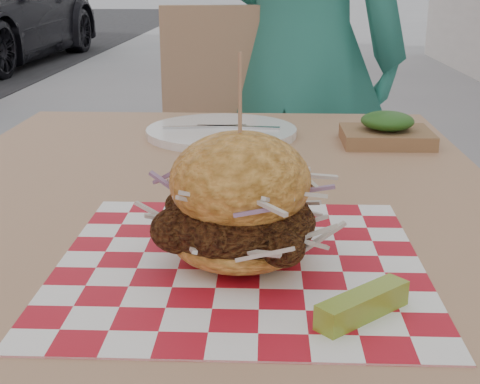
{
  "coord_description": "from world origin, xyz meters",
  "views": [
    {
      "loc": [
        -0.18,
        -0.45,
        1.02
      ],
      "look_at": [
        -0.2,
        0.16,
        0.82
      ],
      "focal_mm": 50.0,
      "sensor_mm": 36.0,
      "label": 1
    }
  ],
  "objects_px": {
    "patio_table": "(202,264)",
    "patio_chair": "(232,158)",
    "sandwich": "(240,208)",
    "diner": "(298,54)"
  },
  "relations": [
    {
      "from": "patio_chair",
      "to": "sandwich",
      "type": "distance_m",
      "value": 1.17
    },
    {
      "from": "patio_table",
      "to": "patio_chair",
      "type": "relative_size",
      "value": 1.26
    },
    {
      "from": "patio_chair",
      "to": "sandwich",
      "type": "height_order",
      "value": "sandwich"
    },
    {
      "from": "diner",
      "to": "patio_chair",
      "type": "height_order",
      "value": "diner"
    },
    {
      "from": "patio_table",
      "to": "patio_chair",
      "type": "distance_m",
      "value": 0.98
    },
    {
      "from": "patio_table",
      "to": "sandwich",
      "type": "distance_m",
      "value": 0.23
    },
    {
      "from": "diner",
      "to": "patio_chair",
      "type": "distance_m",
      "value": 0.34
    },
    {
      "from": "patio_chair",
      "to": "patio_table",
      "type": "bearing_deg",
      "value": -95.44
    },
    {
      "from": "diner",
      "to": "sandwich",
      "type": "xyz_separation_m",
      "value": [
        -0.11,
        -1.26,
        -0.01
      ]
    },
    {
      "from": "patio_table",
      "to": "patio_chair",
      "type": "xyz_separation_m",
      "value": [
        -0.01,
        0.97,
        -0.12
      ]
    }
  ]
}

